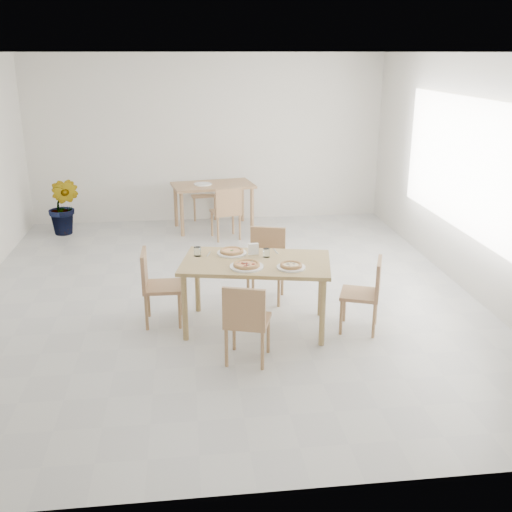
{
  "coord_description": "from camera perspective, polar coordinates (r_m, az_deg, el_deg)",
  "views": [
    {
      "loc": [
        -0.4,
        -6.76,
        2.81
      ],
      "look_at": [
        0.3,
        -0.95,
        0.8
      ],
      "focal_mm": 42.0,
      "sensor_mm": 36.0,
      "label": 1
    }
  ],
  "objects": [
    {
      "name": "plate_empty",
      "position": [
        9.85,
        -5.09,
        6.83
      ],
      "size": [
        0.29,
        0.29,
        0.02
      ],
      "primitive_type": "cylinder",
      "color": "white",
      "rests_on": "second_table"
    },
    {
      "name": "chair_west",
      "position": [
        6.48,
        -9.59,
        -2.44
      ],
      "size": [
        0.41,
        0.41,
        0.82
      ],
      "rotation": [
        0.0,
        0.0,
        1.56
      ],
      "color": "#A47352",
      "rests_on": "ground"
    },
    {
      "name": "main_table",
      "position": [
        6.22,
        0.0,
        -1.18
      ],
      "size": [
        1.67,
        1.15,
        0.75
      ],
      "rotation": [
        0.0,
        0.0,
        -0.2
      ],
      "color": "tan",
      "rests_on": "ground"
    },
    {
      "name": "pizza_pepperoni",
      "position": [
        6.0,
        -0.9,
        -0.81
      ],
      "size": [
        0.32,
        0.32,
        0.03
      ],
      "rotation": [
        0.0,
        0.0,
        -0.23
      ],
      "color": "#E2A26A",
      "rests_on": "plate_pepperoni"
    },
    {
      "name": "room",
      "position": [
        7.93,
        18.7,
        8.44
      ],
      "size": [
        7.28,
        7.0,
        7.0
      ],
      "color": "beige",
      "rests_on": "ground"
    },
    {
      "name": "chair_back_s",
      "position": [
        9.31,
        -2.79,
        4.44
      ],
      "size": [
        0.49,
        0.49,
        0.83
      ],
      "rotation": [
        0.0,
        0.0,
        3.36
      ],
      "color": "#A47352",
      "rests_on": "ground"
    },
    {
      "name": "chair_back_n",
      "position": [
        10.67,
        -5.22,
        6.3
      ],
      "size": [
        0.48,
        0.48,
        0.85
      ],
      "rotation": [
        0.0,
        0.0,
        0.16
      ],
      "color": "#A47352",
      "rests_on": "ground"
    },
    {
      "name": "chair_east",
      "position": [
        6.33,
        10.57,
        -3.17
      ],
      "size": [
        0.51,
        0.51,
        0.79
      ],
      "rotation": [
        0.0,
        0.0,
        -1.93
      ],
      "color": "#A47352",
      "rests_on": "ground"
    },
    {
      "name": "chair_north",
      "position": [
        7.06,
        1.02,
        -0.25
      ],
      "size": [
        0.52,
        0.52,
        0.85
      ],
      "rotation": [
        0.0,
        0.0,
        -0.27
      ],
      "color": "#A47352",
      "rests_on": "ground"
    },
    {
      "name": "napkin_holder",
      "position": [
        6.36,
        -0.24,
        0.61
      ],
      "size": [
        0.12,
        0.07,
        0.13
      ],
      "rotation": [
        0.0,
        0.0,
        0.12
      ],
      "color": "silver",
      "rests_on": "main_table"
    },
    {
      "name": "fork_a",
      "position": [
        6.41,
        -4.54,
        0.17
      ],
      "size": [
        0.06,
        0.16,
        0.01
      ],
      "primitive_type": "cube",
      "rotation": [
        0.0,
        0.0,
        -0.26
      ],
      "color": "silver",
      "rests_on": "main_table"
    },
    {
      "name": "tumbler_b",
      "position": [
        6.37,
        -5.6,
        0.43
      ],
      "size": [
        0.07,
        0.07,
        0.1
      ],
      "primitive_type": "cylinder",
      "color": "white",
      "rests_on": "main_table"
    },
    {
      "name": "pizza_margherita",
      "position": [
        6.41,
        -2.32,
        0.47
      ],
      "size": [
        0.34,
        0.34,
        0.03
      ],
      "rotation": [
        0.0,
        0.0,
        0.42
      ],
      "color": "#E2A26A",
      "rests_on": "plate_margherita"
    },
    {
      "name": "plate_pepperoni",
      "position": [
        6.01,
        -0.9,
        -1.02
      ],
      "size": [
        0.34,
        0.34,
        0.02
      ],
      "primitive_type": "cylinder",
      "color": "white",
      "rests_on": "main_table"
    },
    {
      "name": "second_table",
      "position": [
        9.91,
        -4.11,
        6.29
      ],
      "size": [
        1.4,
        0.95,
        0.75
      ],
      "rotation": [
        0.0,
        0.0,
        0.17
      ],
      "color": "#A47352",
      "rests_on": "ground"
    },
    {
      "name": "plate_margherita",
      "position": [
        6.42,
        -2.31,
        0.28
      ],
      "size": [
        0.32,
        0.32,
        0.02
      ],
      "primitive_type": "cylinder",
      "color": "white",
      "rests_on": "main_table"
    },
    {
      "name": "pizza_mushroom",
      "position": [
        5.99,
        3.36,
        -0.88
      ],
      "size": [
        0.3,
        0.3,
        0.03
      ],
      "rotation": [
        0.0,
        0.0,
        0.42
      ],
      "color": "#E2A26A",
      "rests_on": "plate_mushroom"
    },
    {
      "name": "tumbler_a",
      "position": [
        6.3,
        1.0,
        0.3
      ],
      "size": [
        0.07,
        0.07,
        0.09
      ],
      "primitive_type": "cylinder",
      "color": "white",
      "rests_on": "main_table"
    },
    {
      "name": "potted_plant",
      "position": [
        10.06,
        -17.82,
        4.52
      ],
      "size": [
        0.61,
        0.54,
        0.93
      ],
      "primitive_type": "imported",
      "rotation": [
        0.0,
        0.0,
        -0.31
      ],
      "color": "#1F6726",
      "rests_on": "ground"
    },
    {
      "name": "fork_b",
      "position": [
        6.49,
        1.89,
        0.44
      ],
      "size": [
        0.04,
        0.19,
        0.01
      ],
      "primitive_type": "cube",
      "rotation": [
        0.0,
        0.0,
        0.11
      ],
      "color": "silver",
      "rests_on": "main_table"
    },
    {
      "name": "chair_south",
      "position": [
        5.57,
        -0.95,
        -5.95
      ],
      "size": [
        0.5,
        0.5,
        0.8
      ],
      "rotation": [
        0.0,
        0.0,
        2.85
      ],
      "color": "#A47352",
      "rests_on": "ground"
    },
    {
      "name": "plate_mushroom",
      "position": [
        6.0,
        3.36,
        -1.08
      ],
      "size": [
        0.29,
        0.29,
        0.02
      ],
      "primitive_type": "cylinder",
      "color": "white",
      "rests_on": "main_table"
    }
  ]
}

